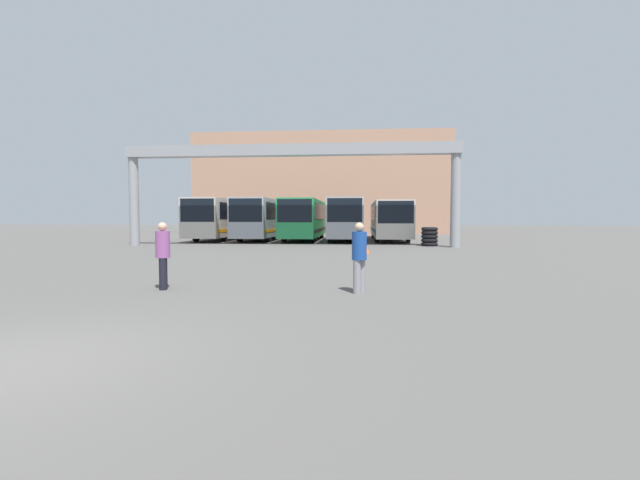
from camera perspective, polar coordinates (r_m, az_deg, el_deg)
The scene contains 12 objects.
ground_plane at distance 6.57m, azimuth -36.46°, elevation -13.50°, with size 200.00×200.00×0.00m, color #514F4C.
building_backdrop at distance 54.00m, azimuth 0.49°, elevation 7.19°, with size 29.53×12.00×11.51m.
overhead_gantry at distance 27.04m, azimuth -4.10°, elevation 10.15°, with size 20.88×0.80×6.34m.
bus_slot_0 at distance 36.35m, azimuth -12.62°, elevation 3.01°, with size 2.63×12.18×3.22m.
bus_slot_1 at distance 35.21m, azimuth -7.50°, elevation 3.05°, with size 2.54×11.62×3.21m.
bus_slot_2 at distance 34.36m, azimuth -2.08°, elevation 3.03°, with size 2.61×11.08×3.16m.
bus_slot_3 at distance 33.65m, azimuth 3.56°, elevation 3.07°, with size 2.57×10.14×3.21m.
bus_slot_4 at distance 34.71m, azimuth 9.19°, elevation 2.86°, with size 2.59×12.10×3.01m.
pedestrian_near_right at distance 11.38m, azimuth -20.22°, elevation -1.76°, with size 0.35×0.35×1.68m.
pedestrian_near_center at distance 10.19m, azimuth 5.26°, elevation -2.11°, with size 0.35×0.35×1.69m.
traffic_cone at distance 21.64m, azimuth 5.97°, elevation -0.87°, with size 0.47×0.47×0.70m.
tire_stack at distance 28.04m, azimuth 14.39°, elevation 0.45°, with size 1.04×1.04×1.20m.
Camera 1 is at (4.22, -4.70, 1.80)m, focal length 24.00 mm.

